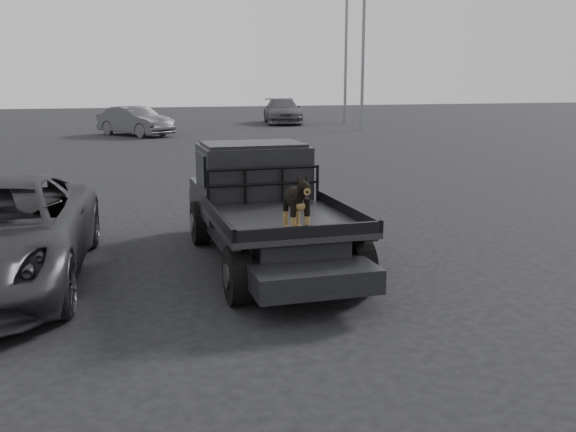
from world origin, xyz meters
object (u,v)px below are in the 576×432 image
object	(u,v)px
dog	(296,203)
distant_car_a	(135,121)
distant_car_b	(282,111)
flatbed_ute	(267,235)

from	to	relation	value
dog	distant_car_a	bearing A→B (deg)	91.51
distant_car_b	distant_car_a	bearing A→B (deg)	-134.37
dog	distant_car_b	xyz separation A→B (m)	(9.01, 32.96, -0.49)
distant_car_a	dog	bearing A→B (deg)	-124.01
distant_car_a	distant_car_b	distance (m)	11.88
flatbed_ute	distant_car_b	world-z (taller)	distant_car_b
distant_car_b	flatbed_ute	bearing A→B (deg)	-95.63
flatbed_ute	dog	xyz separation A→B (m)	(-0.06, -1.74, 0.83)
flatbed_ute	distant_car_a	world-z (taller)	distant_car_a
flatbed_ute	dog	world-z (taller)	dog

